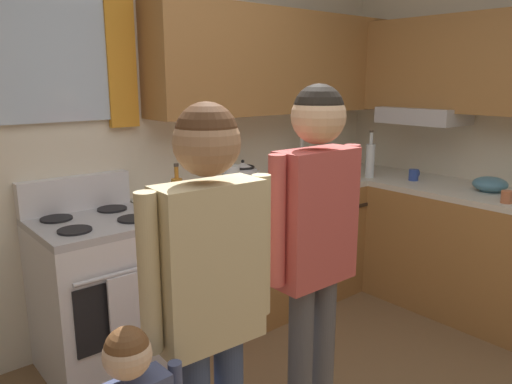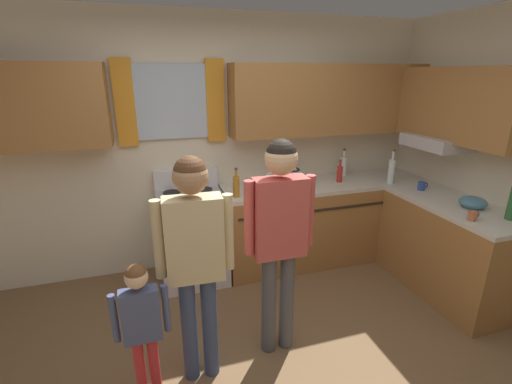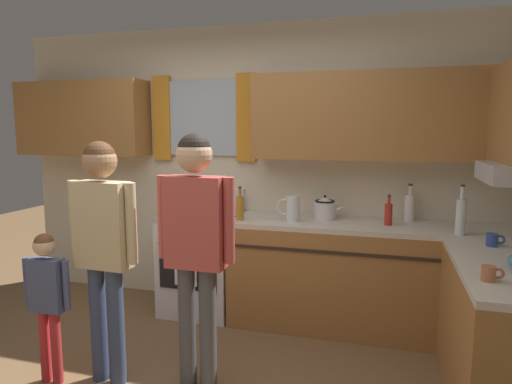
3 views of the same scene
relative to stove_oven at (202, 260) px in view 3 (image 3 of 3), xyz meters
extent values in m
cube|color=beige|center=(0.31, 0.36, 0.83)|extent=(4.60, 0.10, 2.60)
cube|color=silver|center=(-0.09, 0.29, 1.30)|extent=(0.67, 0.03, 0.70)
cube|color=orange|center=(-0.51, 0.28, 1.30)|extent=(0.18, 0.04, 0.80)
cube|color=orange|center=(0.34, 0.28, 1.30)|extent=(0.18, 0.04, 0.80)
cube|color=#9E6B38|center=(-1.31, 0.15, 1.30)|extent=(1.34, 0.32, 0.72)
cube|color=#9E6B38|center=(1.54, 0.15, 1.30)|extent=(2.15, 0.32, 0.72)
cube|color=#9E6B38|center=(1.48, 0.00, -0.04)|extent=(2.27, 0.62, 0.86)
cube|color=beige|center=(1.48, 0.00, 0.41)|extent=(2.27, 0.62, 0.04)
cube|color=#9E6B38|center=(2.30, -0.96, -0.04)|extent=(0.62, 1.28, 0.86)
cube|color=#2D2319|center=(1.48, -0.32, 0.25)|extent=(2.15, 0.01, 0.02)
cube|color=silver|center=(0.00, 0.00, -0.04)|extent=(0.64, 0.62, 0.86)
cube|color=black|center=(0.00, -0.32, 0.01)|extent=(0.52, 0.01, 0.36)
cylinder|color=#ADADB2|center=(0.00, -0.34, 0.23)|extent=(0.52, 0.02, 0.02)
cube|color=#ADADB2|center=(0.00, 0.00, 0.41)|extent=(0.64, 0.62, 0.04)
cube|color=silver|center=(0.00, 0.27, 0.53)|extent=(0.64, 0.08, 0.20)
cylinder|color=black|center=(-0.16, -0.14, 0.44)|extent=(0.17, 0.17, 0.01)
cylinder|color=black|center=(0.16, -0.14, 0.44)|extent=(0.17, 0.17, 0.01)
cylinder|color=black|center=(-0.16, 0.13, 0.44)|extent=(0.17, 0.17, 0.01)
cylinder|color=black|center=(0.16, 0.13, 0.44)|extent=(0.17, 0.17, 0.01)
cube|color=silver|center=(0.00, -0.35, 0.05)|extent=(0.20, 0.02, 0.34)
cylinder|color=white|center=(1.79, 0.19, 0.54)|extent=(0.08, 0.08, 0.22)
cylinder|color=white|center=(1.79, 0.19, 0.69)|extent=(0.03, 0.03, 0.08)
cylinder|color=#3F382D|center=(1.79, 0.19, 0.74)|extent=(0.03, 0.03, 0.02)
cylinder|color=red|center=(1.62, -0.03, 0.52)|extent=(0.06, 0.06, 0.17)
cylinder|color=red|center=(1.62, -0.03, 0.63)|extent=(0.02, 0.02, 0.06)
cylinder|color=#3F382D|center=(1.62, -0.03, 0.67)|extent=(0.03, 0.03, 0.02)
cylinder|color=silver|center=(2.12, -0.23, 0.56)|extent=(0.07, 0.07, 0.26)
cylinder|color=silver|center=(2.12, -0.23, 0.74)|extent=(0.03, 0.03, 0.09)
cylinder|color=#3F382D|center=(2.12, -0.23, 0.79)|extent=(0.03, 0.03, 0.02)
cylinder|color=#B27223|center=(0.42, -0.17, 0.53)|extent=(0.06, 0.06, 0.20)
cylinder|color=#B27223|center=(0.42, -0.17, 0.67)|extent=(0.02, 0.02, 0.07)
cylinder|color=#3F382D|center=(0.42, -0.17, 0.71)|extent=(0.03, 0.03, 0.02)
cylinder|color=#B76642|center=(2.10, -1.29, 0.47)|extent=(0.07, 0.07, 0.08)
torus|color=#B76642|center=(2.15, -1.29, 0.48)|extent=(0.06, 0.01, 0.06)
cylinder|color=#2D479E|center=(2.27, -0.53, 0.48)|extent=(0.07, 0.07, 0.08)
torus|color=#2D479E|center=(2.32, -0.53, 0.48)|extent=(0.06, 0.01, 0.06)
cylinder|color=silver|center=(1.10, 0.08, 0.50)|extent=(0.20, 0.20, 0.14)
cone|color=silver|center=(1.10, 0.08, 0.60)|extent=(0.18, 0.18, 0.05)
sphere|color=black|center=(1.10, 0.08, 0.63)|extent=(0.02, 0.02, 0.02)
cone|color=silver|center=(1.23, 0.08, 0.53)|extent=(0.09, 0.04, 0.07)
torus|color=black|center=(1.10, 0.08, 0.59)|extent=(0.17, 0.17, 0.02)
cylinder|color=silver|center=(0.86, -0.10, 0.54)|extent=(0.11, 0.11, 0.22)
torus|color=silver|center=(0.79, -0.10, 0.55)|extent=(0.14, 0.02, 0.14)
cylinder|color=#38476B|center=(-0.06, -1.29, -0.08)|extent=(0.11, 0.11, 0.78)
cylinder|color=#38476B|center=(-0.20, -1.29, -0.08)|extent=(0.11, 0.11, 0.78)
cube|color=#D1BC8C|center=(-0.13, -1.29, 0.59)|extent=(0.36, 0.17, 0.55)
cylinder|color=#D1BC8C|center=(0.09, -1.30, 0.61)|extent=(0.07, 0.07, 0.51)
cylinder|color=#D1BC8C|center=(-0.34, -1.28, 0.61)|extent=(0.07, 0.07, 0.51)
sphere|color=#A87A56|center=(-0.13, -1.29, 0.99)|extent=(0.21, 0.21, 0.21)
sphere|color=#4C2D19|center=(-0.13, -1.29, 1.02)|extent=(0.20, 0.20, 0.20)
cylinder|color=#4C4C51|center=(0.54, -1.20, -0.06)|extent=(0.11, 0.11, 0.80)
cylinder|color=#4C4C51|center=(0.40, -1.20, -0.06)|extent=(0.11, 0.11, 0.80)
cube|color=#BF4C47|center=(0.47, -1.20, 0.62)|extent=(0.37, 0.16, 0.57)
cylinder|color=#BF4C47|center=(0.69, -1.20, 0.65)|extent=(0.07, 0.07, 0.52)
cylinder|color=#BF4C47|center=(0.25, -1.20, 0.65)|extent=(0.07, 0.07, 0.52)
sphere|color=#DBAD84|center=(0.47, -1.20, 1.04)|extent=(0.22, 0.22, 0.22)
sphere|color=black|center=(0.47, -1.20, 1.07)|extent=(0.20, 0.20, 0.20)
cylinder|color=red|center=(-0.44, -1.41, -0.22)|extent=(0.07, 0.07, 0.49)
cylinder|color=red|center=(-0.52, -1.41, -0.22)|extent=(0.07, 0.07, 0.49)
cube|color=#47517A|center=(-0.48, -1.41, 0.20)|extent=(0.23, 0.10, 0.35)
cylinder|color=#47517A|center=(-0.33, -1.40, 0.21)|extent=(0.04, 0.04, 0.32)
cylinder|color=#47517A|center=(-0.63, -1.41, 0.21)|extent=(0.04, 0.04, 0.32)
sphere|color=beige|center=(-0.48, -1.41, 0.46)|extent=(0.13, 0.13, 0.13)
sphere|color=brown|center=(-0.48, -1.41, 0.47)|extent=(0.12, 0.12, 0.12)
camera|label=1|loc=(-0.98, -2.54, 1.19)|focal=34.40mm
camera|label=2|loc=(-0.35, -3.29, 1.57)|focal=24.83mm
camera|label=3|loc=(1.59, -3.71, 1.19)|focal=31.64mm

